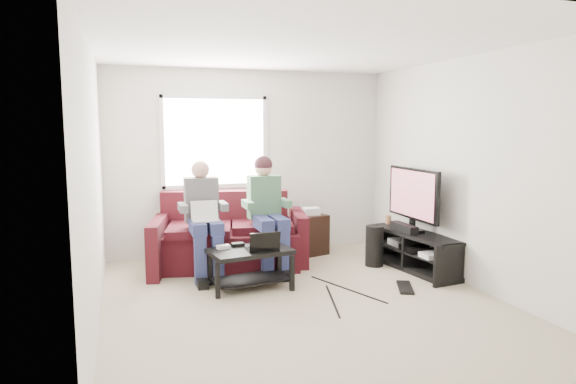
{
  "coord_description": "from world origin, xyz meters",
  "views": [
    {
      "loc": [
        -1.75,
        -4.88,
        1.82
      ],
      "look_at": [
        0.04,
        0.6,
        1.08
      ],
      "focal_mm": 32.0,
      "sensor_mm": 36.0,
      "label": 1
    }
  ],
  "objects_px": {
    "coffee_table": "(250,259)",
    "tv_stand": "(416,253)",
    "tv": "(413,196)",
    "sofa": "(230,240)",
    "end_table": "(311,233)",
    "subwoofer": "(374,246)"
  },
  "relations": [
    {
      "from": "sofa",
      "to": "coffee_table",
      "type": "bearing_deg",
      "value": -89.02
    },
    {
      "from": "tv",
      "to": "tv_stand",
      "type": "bearing_deg",
      "value": -88.53
    },
    {
      "from": "subwoofer",
      "to": "end_table",
      "type": "height_order",
      "value": "end_table"
    },
    {
      "from": "coffee_table",
      "to": "tv",
      "type": "distance_m",
      "value": 2.27
    },
    {
      "from": "sofa",
      "to": "tv_stand",
      "type": "bearing_deg",
      "value": -22.91
    },
    {
      "from": "tv",
      "to": "end_table",
      "type": "bearing_deg",
      "value": 132.04
    },
    {
      "from": "sofa",
      "to": "end_table",
      "type": "relative_size",
      "value": 3.32
    },
    {
      "from": "coffee_table",
      "to": "end_table",
      "type": "distance_m",
      "value": 1.74
    },
    {
      "from": "coffee_table",
      "to": "sofa",
      "type": "bearing_deg",
      "value": 90.98
    },
    {
      "from": "tv_stand",
      "to": "tv",
      "type": "relative_size",
      "value": 1.36
    },
    {
      "from": "tv_stand",
      "to": "subwoofer",
      "type": "xyz_separation_m",
      "value": [
        -0.42,
        0.32,
        0.05
      ]
    },
    {
      "from": "coffee_table",
      "to": "end_table",
      "type": "bearing_deg",
      "value": 46.23
    },
    {
      "from": "coffee_table",
      "to": "end_table",
      "type": "xyz_separation_m",
      "value": [
        1.21,
        1.26,
        -0.03
      ]
    },
    {
      "from": "coffee_table",
      "to": "tv_stand",
      "type": "bearing_deg",
      "value": 2.01
    },
    {
      "from": "tv_stand",
      "to": "end_table",
      "type": "height_order",
      "value": "end_table"
    },
    {
      "from": "tv",
      "to": "end_table",
      "type": "height_order",
      "value": "tv"
    },
    {
      "from": "subwoofer",
      "to": "tv_stand",
      "type": "bearing_deg",
      "value": -37.18
    },
    {
      "from": "tv",
      "to": "sofa",
      "type": "bearing_deg",
      "value": 159.31
    },
    {
      "from": "coffee_table",
      "to": "tv_stand",
      "type": "height_order",
      "value": "tv_stand"
    },
    {
      "from": "sofa",
      "to": "tv",
      "type": "distance_m",
      "value": 2.42
    },
    {
      "from": "coffee_table",
      "to": "tv_stand",
      "type": "relative_size",
      "value": 0.64
    },
    {
      "from": "tv",
      "to": "end_table",
      "type": "distance_m",
      "value": 1.59
    }
  ]
}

